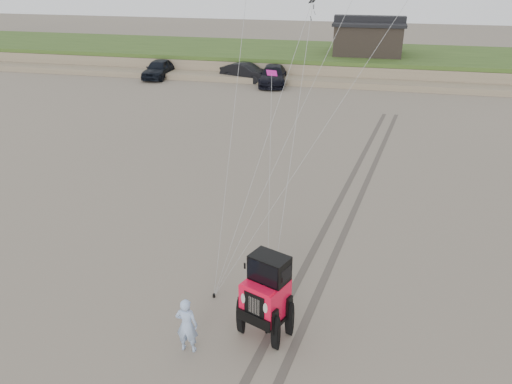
{
  "coord_description": "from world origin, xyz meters",
  "views": [
    {
      "loc": [
        2.43,
        -11.68,
        9.6
      ],
      "look_at": [
        -0.9,
        3.0,
        2.6
      ],
      "focal_mm": 35.0,
      "sensor_mm": 36.0,
      "label": 1
    }
  ],
  "objects_px": {
    "truck_a": "(159,69)",
    "truck_c": "(273,75)",
    "cabin": "(368,37)",
    "truck_b": "(246,72)",
    "jeep": "(265,305)",
    "man": "(187,325)"
  },
  "relations": [
    {
      "from": "truck_c",
      "to": "man",
      "type": "height_order",
      "value": "man"
    },
    {
      "from": "cabin",
      "to": "truck_c",
      "type": "relative_size",
      "value": 1.2
    },
    {
      "from": "truck_c",
      "to": "man",
      "type": "relative_size",
      "value": 3.21
    },
    {
      "from": "truck_a",
      "to": "truck_b",
      "type": "relative_size",
      "value": 1.02
    },
    {
      "from": "jeep",
      "to": "man",
      "type": "height_order",
      "value": "jeep"
    },
    {
      "from": "truck_b",
      "to": "man",
      "type": "xyz_separation_m",
      "value": [
        6.43,
        -32.75,
        0.07
      ]
    },
    {
      "from": "truck_b",
      "to": "jeep",
      "type": "relative_size",
      "value": 0.86
    },
    {
      "from": "cabin",
      "to": "truck_a",
      "type": "relative_size",
      "value": 1.36
    },
    {
      "from": "truck_c",
      "to": "truck_a",
      "type": "bearing_deg",
      "value": 171.08
    },
    {
      "from": "jeep",
      "to": "man",
      "type": "relative_size",
      "value": 3.21
    },
    {
      "from": "jeep",
      "to": "truck_c",
      "type": "bearing_deg",
      "value": 122.99
    },
    {
      "from": "truck_c",
      "to": "jeep",
      "type": "xyz_separation_m",
      "value": [
        5.76,
        -30.76,
        0.22
      ]
    },
    {
      "from": "man",
      "to": "truck_c",
      "type": "bearing_deg",
      "value": -84.78
    },
    {
      "from": "cabin",
      "to": "truck_b",
      "type": "bearing_deg",
      "value": -148.85
    },
    {
      "from": "truck_b",
      "to": "man",
      "type": "bearing_deg",
      "value": -150.21
    },
    {
      "from": "truck_a",
      "to": "truck_c",
      "type": "relative_size",
      "value": 0.88
    },
    {
      "from": "jeep",
      "to": "man",
      "type": "xyz_separation_m",
      "value": [
        -1.9,
        -1.08,
        -0.16
      ]
    },
    {
      "from": "cabin",
      "to": "truck_b",
      "type": "xyz_separation_m",
      "value": [
        -10.11,
        -6.11,
        -2.48
      ]
    },
    {
      "from": "truck_a",
      "to": "jeep",
      "type": "bearing_deg",
      "value": -64.12
    },
    {
      "from": "cabin",
      "to": "truck_c",
      "type": "xyz_separation_m",
      "value": [
        -7.54,
        -7.02,
        -2.47
      ]
    },
    {
      "from": "truck_a",
      "to": "jeep",
      "type": "height_order",
      "value": "jeep"
    },
    {
      "from": "truck_a",
      "to": "cabin",
      "type": "bearing_deg",
      "value": 18.5
    }
  ]
}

